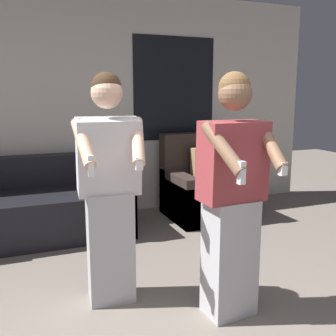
{
  "coord_description": "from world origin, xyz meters",
  "views": [
    {
      "loc": [
        -0.81,
        -1.46,
        1.47
      ],
      "look_at": [
        0.14,
        0.93,
        0.99
      ],
      "focal_mm": 42.0,
      "sensor_mm": 36.0,
      "label": 1
    }
  ],
  "objects_px": {
    "armchair": "(206,189)",
    "person_left": "(109,191)",
    "person_right": "(232,198)",
    "couch": "(41,208)"
  },
  "relations": [
    {
      "from": "armchair",
      "to": "person_left",
      "type": "bearing_deg",
      "value": -135.13
    },
    {
      "from": "person_right",
      "to": "person_left",
      "type": "bearing_deg",
      "value": 145.64
    },
    {
      "from": "person_left",
      "to": "person_right",
      "type": "height_order",
      "value": "person_left"
    },
    {
      "from": "armchair",
      "to": "person_right",
      "type": "relative_size",
      "value": 0.62
    },
    {
      "from": "person_left",
      "to": "person_right",
      "type": "relative_size",
      "value": 1.0
    },
    {
      "from": "armchair",
      "to": "person_right",
      "type": "xyz_separation_m",
      "value": [
        -0.87,
        -2.04,
        0.48
      ]
    },
    {
      "from": "couch",
      "to": "person_right",
      "type": "relative_size",
      "value": 1.11
    },
    {
      "from": "armchair",
      "to": "person_left",
      "type": "relative_size",
      "value": 0.62
    },
    {
      "from": "armchair",
      "to": "person_right",
      "type": "height_order",
      "value": "person_right"
    },
    {
      "from": "armchair",
      "to": "person_right",
      "type": "distance_m",
      "value": 2.27
    }
  ]
}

